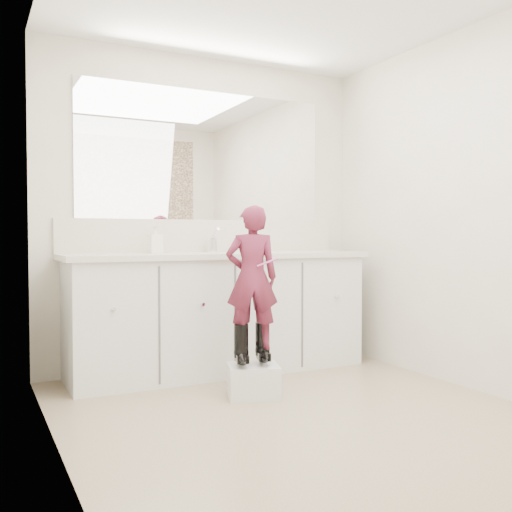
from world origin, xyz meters
TOP-DOWN VIEW (x-y plane):
  - floor at (0.00, 0.00)m, footprint 3.00×3.00m
  - wall_back at (0.00, 1.50)m, footprint 2.60×0.00m
  - wall_left at (-1.30, 0.00)m, footprint 0.00×3.00m
  - wall_right at (1.30, 0.00)m, footprint 0.00×3.00m
  - vanity_cabinet at (0.00, 1.23)m, footprint 2.20×0.55m
  - countertop at (0.00, 1.21)m, footprint 2.28×0.58m
  - backsplash at (0.00, 1.49)m, footprint 2.28×0.03m
  - mirror at (0.00, 1.49)m, footprint 2.00×0.02m
  - faucet at (0.00, 1.38)m, footprint 0.08×0.08m
  - cup at (0.30, 1.21)m, footprint 0.10×0.10m
  - soap_bottle at (-0.48, 1.29)m, footprint 0.10×0.10m
  - step_stool at (-0.07, 0.52)m, footprint 0.38×0.35m
  - boot_left at (-0.15, 0.54)m, footprint 0.15×0.20m
  - boot_right at (0.00, 0.54)m, footprint 0.15×0.20m
  - toddler at (-0.07, 0.54)m, footprint 0.38×0.31m
  - toothbrush at (-0.00, 0.46)m, footprint 0.13×0.05m

SIDE VIEW (x-z plane):
  - floor at x=0.00m, z-range 0.00..0.00m
  - step_stool at x=-0.07m, z-range 0.00..0.20m
  - boot_left at x=-0.15m, z-range 0.20..0.46m
  - boot_right at x=0.00m, z-range 0.20..0.46m
  - vanity_cabinet at x=0.00m, z-range 0.00..0.85m
  - toddler at x=-0.07m, z-range 0.30..1.21m
  - toothbrush at x=0.00m, z-range 0.82..0.88m
  - countertop at x=0.00m, z-range 0.85..0.89m
  - cup at x=0.30m, z-range 0.89..0.97m
  - faucet at x=0.00m, z-range 0.89..0.99m
  - soap_bottle at x=-0.48m, z-range 0.89..1.09m
  - backsplash at x=0.00m, z-range 0.89..1.14m
  - wall_back at x=0.00m, z-range -0.10..2.50m
  - wall_left at x=-1.30m, z-range -0.30..2.70m
  - wall_right at x=1.30m, z-range -0.30..2.70m
  - mirror at x=0.00m, z-range 1.14..2.14m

